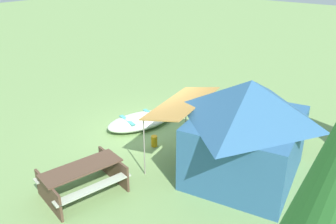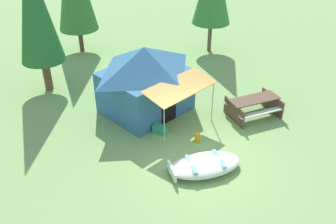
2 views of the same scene
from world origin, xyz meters
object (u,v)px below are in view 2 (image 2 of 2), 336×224
object	(u,v)px
canvas_cabin_tent	(145,79)
cooler_box	(160,129)
beached_rowboat	(204,165)
picnic_table	(254,105)
fuel_can	(197,138)
pine_tree_far_center	(34,8)

from	to	relation	value
canvas_cabin_tent	cooler_box	size ratio (longest dim) A/B	8.49
beached_rowboat	cooler_box	world-z (taller)	beached_rowboat
picnic_table	fuel_can	distance (m)	2.99
canvas_cabin_tent	fuel_can	bearing A→B (deg)	-82.50
pine_tree_far_center	picnic_table	bearing A→B (deg)	-47.87
beached_rowboat	canvas_cabin_tent	distance (m)	4.46
beached_rowboat	fuel_can	distance (m)	1.54
picnic_table	pine_tree_far_center	size ratio (longest dim) A/B	0.37
picnic_table	pine_tree_far_center	world-z (taller)	pine_tree_far_center
canvas_cabin_tent	picnic_table	world-z (taller)	canvas_cabin_tent
beached_rowboat	canvas_cabin_tent	bearing A→B (deg)	85.17
beached_rowboat	cooler_box	size ratio (longest dim) A/B	5.13
cooler_box	fuel_can	world-z (taller)	fuel_can
fuel_can	picnic_table	bearing A→B (deg)	4.18
picnic_table	fuel_can	size ratio (longest dim) A/B	6.23
cooler_box	fuel_can	bearing A→B (deg)	-56.20
cooler_box	pine_tree_far_center	distance (m)	7.10
beached_rowboat	fuel_can	size ratio (longest dim) A/B	7.46
fuel_can	pine_tree_far_center	distance (m)	8.38
beached_rowboat	picnic_table	size ratio (longest dim) A/B	1.20
beached_rowboat	cooler_box	distance (m)	2.56
cooler_box	pine_tree_far_center	size ratio (longest dim) A/B	0.09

